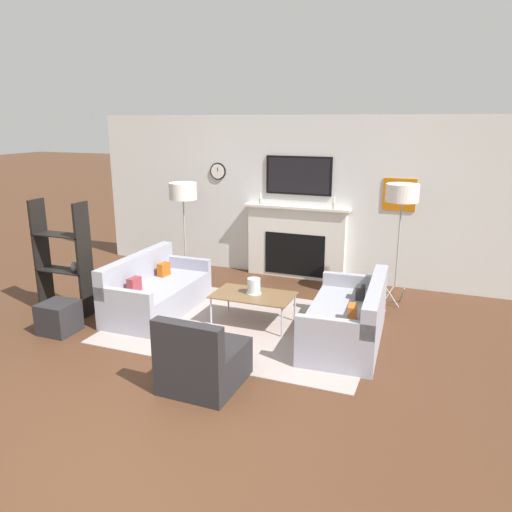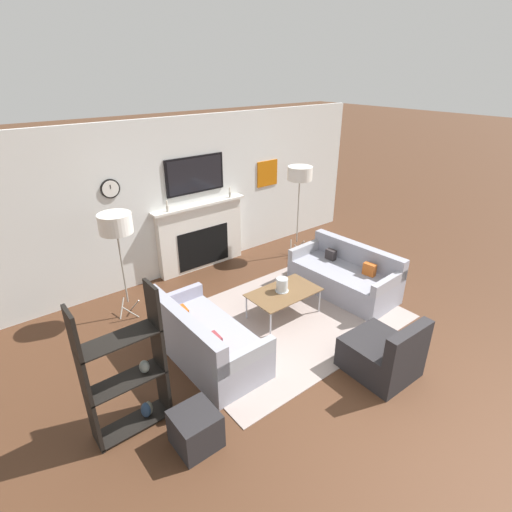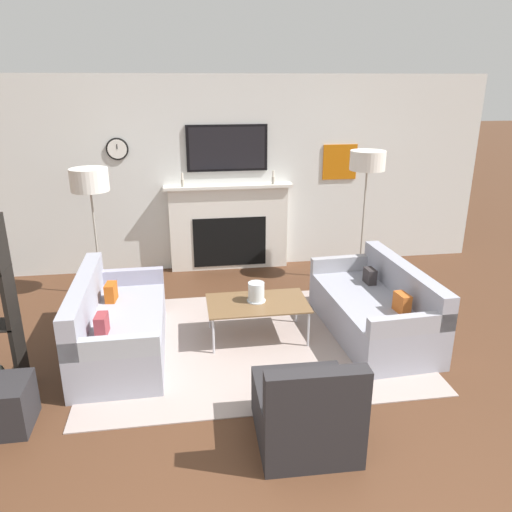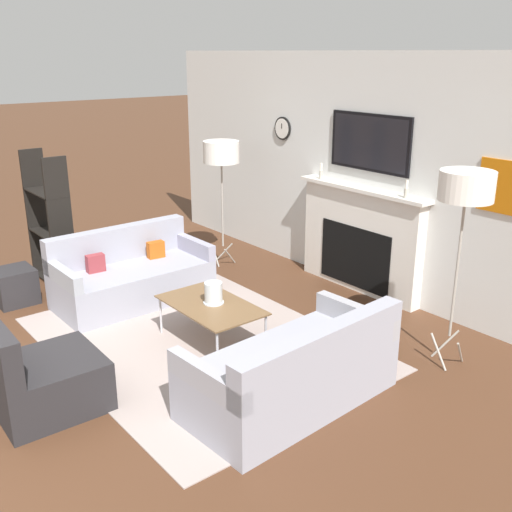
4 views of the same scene
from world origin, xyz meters
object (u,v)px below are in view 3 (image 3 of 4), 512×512
Objects in this scene: armchair at (306,412)px; coffee_table at (257,305)px; couch_right at (376,310)px; floor_lamp_left at (89,181)px; couch_left at (117,328)px; hurricane_candle at (256,293)px; floor_lamp_right at (367,162)px; ottoman at (3,406)px.

armchair is 1.68m from coffee_table.
couch_right is 1.96m from armchair.
floor_lamp_left reaches higher than couch_right.
couch_left is 1.46m from hurricane_candle.
armchair is at bearing -116.39° from floor_lamp_right.
couch_right reaches higher than hurricane_candle.
floor_lamp_right reaches higher than ottoman.
armchair is at bearing -126.49° from couch_right.
hurricane_candle is (-1.28, 0.13, 0.23)m from couch_right.
ottoman is (-2.20, -1.15, -0.19)m from coffee_table.
couch_right is at bearing 0.05° from couch_left.
floor_lamp_right is at bearing 0.00° from floor_lamp_left.
armchair is 1.94× the size of ottoman.
coffee_table is (-0.11, 1.67, 0.13)m from armchair.
hurricane_candle is at bearing 100.95° from coffee_table.
couch_right is 3.64m from ottoman.
couch_left reaches higher than couch_right.
coffee_table is at bearing -138.89° from floor_lamp_right.
couch_left is at bearing 134.59° from armchair.
floor_lamp_left is at bearing 141.46° from coffee_table.
armchair is at bearing -58.29° from floor_lamp_left.
hurricane_candle is 0.50× the size of ottoman.
couch_left is 3.71m from floor_lamp_right.
coffee_table is at bearing 93.79° from armchair.
couch_left is 0.96× the size of couch_right.
ottoman is (-3.86, -2.59, -1.42)m from floor_lamp_right.
floor_lamp_right is at bearing 33.92° from ottoman.
ottoman is at bearing -151.62° from hurricane_candle.
couch_right is 2.17× the size of armchair.
couch_right is at bearing -4.24° from coffee_table.
ottoman is at bearing 167.27° from armchair.
floor_lamp_right is at bearing 41.11° from coffee_table.
floor_lamp_right reaches higher than hurricane_candle.
floor_lamp_right is (0.38, 1.54, 1.34)m from couch_right.
ottoman is (-2.31, 0.52, -0.06)m from armchair.
armchair reaches higher than coffee_table.
floor_lamp_right is at bearing 26.48° from couch_left.
floor_lamp_right reaches higher than armchair.
coffee_table is (-1.28, 0.09, 0.11)m from couch_right.
armchair is 2.37m from ottoman.
hurricane_candle reaches higher than coffee_table.
ottoman is (-3.48, -1.05, -0.08)m from couch_right.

